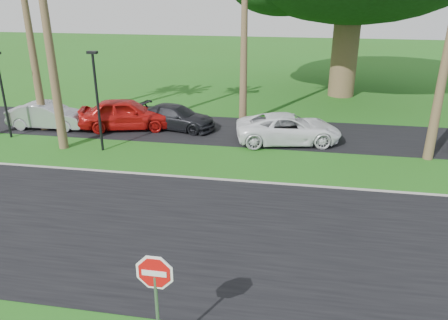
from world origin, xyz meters
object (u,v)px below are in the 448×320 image
car_silver (48,116)px  car_minivan (288,129)px  car_dark (176,117)px  stop_sign_near (156,286)px  car_red (126,114)px

car_silver → car_minivan: 13.01m
car_dark → car_silver: bearing=111.0°
stop_sign_near → car_red: size_ratio=0.53×
car_minivan → car_silver: bearing=78.2°
car_silver → car_red: 4.29m
car_silver → car_red: car_red is taller
car_silver → car_dark: 6.98m
car_dark → car_minivan: 6.24m
car_silver → car_minivan: (13.01, -0.15, 0.01)m
car_silver → car_red: size_ratio=0.87×
car_red → car_minivan: size_ratio=0.96×
car_minivan → stop_sign_near: bearing=160.2°
stop_sign_near → car_red: (-6.61, 14.88, -0.93)m
car_red → car_dark: car_red is taller
car_silver → car_dark: car_silver is taller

